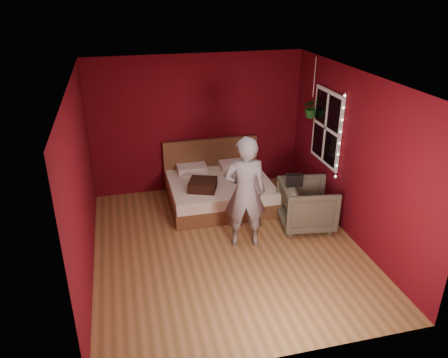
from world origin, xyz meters
TOP-DOWN VIEW (x-y plane):
  - floor at (0.00, 0.00)m, footprint 4.50×4.50m
  - room_walls at (0.00, 0.00)m, footprint 4.04×4.54m
  - window at (1.97, 0.90)m, footprint 0.05×0.97m
  - fairy_lights at (1.94, 0.37)m, footprint 0.04×0.04m
  - bed at (0.23, 1.51)m, footprint 1.84×1.56m
  - person at (0.28, 0.04)m, footprint 0.71×0.53m
  - armchair at (1.44, 0.30)m, footprint 0.98×0.95m
  - handbag at (1.18, 0.30)m, footprint 0.29×0.20m
  - throw_pillow at (-0.14, 1.17)m, footprint 0.59×0.59m
  - hanging_plant at (1.88, 1.35)m, footprint 0.41×0.38m

SIDE VIEW (x-z plane):
  - floor at x=0.00m, z-range 0.00..0.00m
  - bed at x=0.23m, z-range -0.24..0.77m
  - armchair at x=1.44m, z-range 0.00..0.79m
  - throw_pillow at x=-0.14m, z-range 0.46..0.62m
  - handbag at x=1.18m, z-range 0.79..0.97m
  - person at x=0.28m, z-range 0.00..1.77m
  - fairy_lights at x=1.94m, z-range 0.77..2.22m
  - window at x=1.97m, z-range 0.87..2.14m
  - room_walls at x=0.00m, z-range 0.37..2.99m
  - hanging_plant at x=1.88m, z-range 1.21..2.26m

